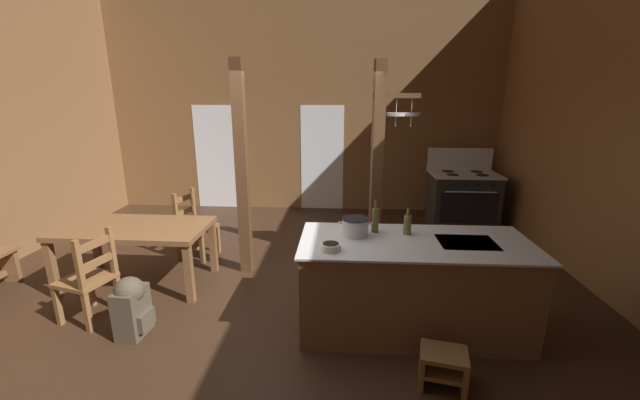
{
  "coord_description": "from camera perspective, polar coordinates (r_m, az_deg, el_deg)",
  "views": [
    {
      "loc": [
        0.8,
        -3.64,
        2.22
      ],
      "look_at": [
        0.53,
        0.7,
        1.03
      ],
      "focal_mm": 21.38,
      "sensor_mm": 36.0,
      "label": 1
    }
  ],
  "objects": [
    {
      "name": "ground_plane",
      "position": [
        4.36,
        -7.84,
        -16.23
      ],
      "size": [
        8.28,
        8.47,
        0.1
      ],
      "primitive_type": "cube",
      "color": "#382316"
    },
    {
      "name": "wall_back",
      "position": [
        7.59,
        -2.56,
        14.76
      ],
      "size": [
        8.28,
        0.14,
        4.3
      ],
      "primitive_type": "cube",
      "color": "brown",
      "rests_on": "ground_plane"
    },
    {
      "name": "glazed_door_back_left",
      "position": [
        7.96,
        -14.72,
        6.17
      ],
      "size": [
        1.0,
        0.01,
        2.05
      ],
      "primitive_type": "cube",
      "color": "white",
      "rests_on": "ground_plane"
    },
    {
      "name": "glazed_panel_back_right",
      "position": [
        7.58,
        0.32,
        6.23
      ],
      "size": [
        0.84,
        0.01,
        2.05
      ],
      "primitive_type": "cube",
      "color": "white",
      "rests_on": "ground_plane"
    },
    {
      "name": "kitchen_island",
      "position": [
        3.88,
        13.65,
        -12.26
      ],
      "size": [
        2.16,
        0.97,
        0.91
      ],
      "color": "brown",
      "rests_on": "ground_plane"
    },
    {
      "name": "stove_range",
      "position": [
        7.14,
        20.5,
        0.23
      ],
      "size": [
        1.14,
        0.82,
        1.32
      ],
      "color": "black",
      "rests_on": "ground_plane"
    },
    {
      "name": "support_post_with_pot_rack",
      "position": [
        4.93,
        8.9,
        5.73
      ],
      "size": [
        0.61,
        0.28,
        2.65
      ],
      "color": "brown",
      "rests_on": "ground_plane"
    },
    {
      "name": "support_post_center",
      "position": [
        4.8,
        -11.59,
        4.24
      ],
      "size": [
        0.14,
        0.14,
        2.65
      ],
      "color": "brown",
      "rests_on": "ground_plane"
    },
    {
      "name": "step_stool",
      "position": [
        3.4,
        17.94,
        -22.5
      ],
      "size": [
        0.41,
        0.35,
        0.3
      ],
      "color": "brown",
      "rests_on": "ground_plane"
    },
    {
      "name": "dining_table",
      "position": [
        5.04,
        -25.95,
        -4.47
      ],
      "size": [
        1.71,
        0.91,
        0.74
      ],
      "color": "brown",
      "rests_on": "ground_plane"
    },
    {
      "name": "ladderback_chair_near_window",
      "position": [
        4.54,
        -31.25,
        -10.02
      ],
      "size": [
        0.53,
        0.53,
        0.95
      ],
      "color": "brown",
      "rests_on": "ground_plane"
    },
    {
      "name": "ladderback_chair_by_post",
      "position": [
        5.68,
        -18.3,
        -3.66
      ],
      "size": [
        0.54,
        0.54,
        0.95
      ],
      "color": "brown",
      "rests_on": "ground_plane"
    },
    {
      "name": "backpack",
      "position": [
        4.13,
        -26.38,
        -13.9
      ],
      "size": [
        0.32,
        0.33,
        0.6
      ],
      "color": "#4C4233",
      "rests_on": "ground_plane"
    },
    {
      "name": "stockpot_on_counter",
      "position": [
        3.7,
        5.28,
        -4.0
      ],
      "size": [
        0.33,
        0.26,
        0.17
      ],
      "color": "silver",
      "rests_on": "kitchen_island"
    },
    {
      "name": "mixing_bowl_on_counter",
      "position": [
        3.36,
        1.62,
        -7.01
      ],
      "size": [
        0.18,
        0.18,
        0.06
      ],
      "color": "silver",
      "rests_on": "kitchen_island"
    },
    {
      "name": "bottle_tall_on_counter",
      "position": [
        3.81,
        8.26,
        -2.93
      ],
      "size": [
        0.07,
        0.07,
        0.32
      ],
      "color": "brown",
      "rests_on": "kitchen_island"
    },
    {
      "name": "bottle_short_on_counter",
      "position": [
        3.81,
        12.96,
        -3.55
      ],
      "size": [
        0.07,
        0.07,
        0.26
      ],
      "color": "brown",
      "rests_on": "kitchen_island"
    }
  ]
}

